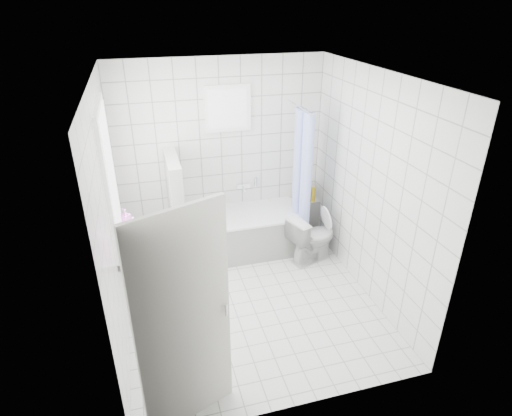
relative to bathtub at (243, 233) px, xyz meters
name	(u,v)px	position (x,y,z in m)	size (l,w,h in m)	color
ground	(251,301)	(-0.18, -1.12, -0.29)	(3.00, 3.00, 0.00)	white
ceiling	(249,75)	(-0.18, -1.12, 2.31)	(3.00, 3.00, 0.00)	white
wall_back	(222,156)	(-0.18, 0.38, 1.01)	(2.80, 0.02, 2.60)	white
wall_front	(302,287)	(-0.18, -2.62, 1.01)	(2.80, 0.02, 2.60)	white
wall_left	(111,220)	(-1.58, -1.12, 1.01)	(0.02, 3.00, 2.60)	white
wall_right	(370,188)	(1.22, -1.12, 1.01)	(0.02, 3.00, 2.60)	white
window_left	(112,179)	(-1.54, -0.82, 1.31)	(0.01, 0.90, 1.40)	white
window_back	(228,109)	(-0.08, 0.33, 1.66)	(0.50, 0.01, 0.50)	white
window_sill	(127,242)	(-1.49, -0.82, 0.57)	(0.18, 1.02, 0.08)	white
door	(185,325)	(-1.06, -2.46, 0.71)	(0.04, 0.80, 2.00)	silver
bathtub	(243,233)	(0.00, 0.00, 0.00)	(1.63, 0.77, 0.58)	white
partition_wall	(177,213)	(-0.88, -0.05, 0.46)	(0.15, 0.85, 1.50)	white
tiled_ledge	(305,216)	(1.04, 0.25, -0.02)	(0.40, 0.24, 0.55)	white
toilet	(312,238)	(0.85, -0.47, 0.05)	(0.38, 0.67, 0.68)	silver
curtain_rod	(299,107)	(0.75, -0.02, 1.71)	(0.02, 0.02, 0.80)	silver
shower_curtain	(300,177)	(0.75, -0.16, 0.81)	(0.14, 0.48, 1.78)	#5369F5
tub_faucet	(243,186)	(0.10, 0.33, 0.56)	(0.18, 0.06, 0.06)	silver
sill_bottles	(126,235)	(-1.48, -0.95, 0.73)	(0.15, 0.82, 0.29)	#E472DA
ledge_bottles	(308,193)	(1.04, 0.22, 0.37)	(0.21, 0.17, 0.24)	blue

